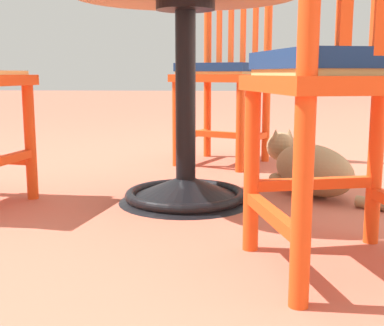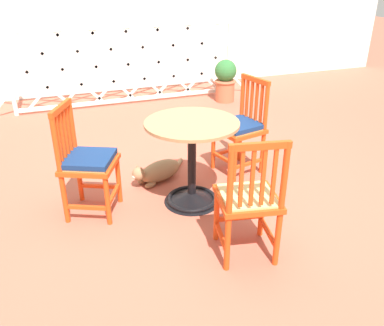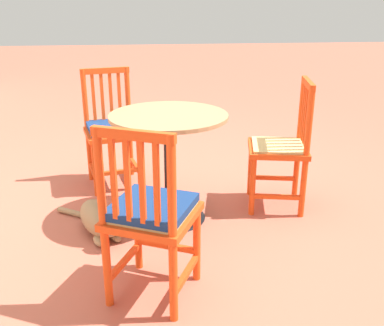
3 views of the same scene
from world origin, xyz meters
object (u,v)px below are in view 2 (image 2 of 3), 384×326
object	(u,v)px
tabby_cat	(157,172)
orange_chair_near_fence	(87,163)
cafe_table	(192,172)
orange_chair_facing_out	(249,201)
terracotta_planter	(225,80)
orange_chair_at_corner	(240,128)

from	to	relation	value
tabby_cat	orange_chair_near_fence	bearing A→B (deg)	-153.88
cafe_table	tabby_cat	world-z (taller)	cafe_table
cafe_table	tabby_cat	xyz separation A→B (m)	(-0.18, 0.46, -0.19)
orange_chair_facing_out	tabby_cat	world-z (taller)	orange_chair_facing_out
orange_chair_near_fence	terracotta_planter	bearing A→B (deg)	46.40
cafe_table	orange_chair_at_corner	size ratio (longest dim) A/B	0.83
orange_chair_facing_out	terracotta_planter	size ratio (longest dim) A/B	1.47
orange_chair_facing_out	tabby_cat	bearing A→B (deg)	102.93
tabby_cat	terracotta_planter	size ratio (longest dim) A/B	1.01
cafe_table	orange_chair_near_fence	size ratio (longest dim) A/B	0.83
tabby_cat	terracotta_planter	distance (m)	2.68
cafe_table	orange_chair_facing_out	size ratio (longest dim) A/B	0.83
orange_chair_facing_out	tabby_cat	size ratio (longest dim) A/B	1.46
orange_chair_at_corner	orange_chair_facing_out	xyz separation A→B (m)	(-0.54, -1.20, -0.01)
orange_chair_near_fence	orange_chair_facing_out	distance (m)	1.32
orange_chair_at_corner	tabby_cat	world-z (taller)	orange_chair_at_corner
orange_chair_near_fence	orange_chair_facing_out	bearing A→B (deg)	-44.93
cafe_table	tabby_cat	distance (m)	0.53
orange_chair_facing_out	orange_chair_near_fence	bearing A→B (deg)	135.07
orange_chair_at_corner	orange_chair_facing_out	world-z (taller)	same
cafe_table	terracotta_planter	size ratio (longest dim) A/B	1.23
orange_chair_near_fence	orange_chair_facing_out	xyz separation A→B (m)	(0.94, -0.93, -0.01)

